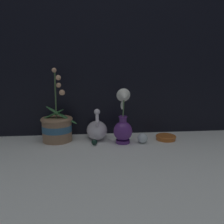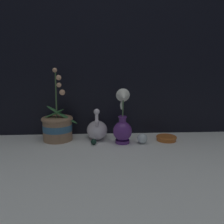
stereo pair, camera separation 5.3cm
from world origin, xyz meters
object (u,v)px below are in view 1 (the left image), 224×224
blue_vase (123,125)px  glass_sphere (143,138)px  swan_figurine (97,129)px  orchid_potted_plant (57,127)px  amber_dish (166,137)px

blue_vase → glass_sphere: bearing=-4.3°
swan_figurine → blue_vase: size_ratio=0.65×
swan_figurine → glass_sphere: 0.27m
swan_figurine → blue_vase: blue_vase is taller
orchid_potted_plant → blue_vase: 0.38m
blue_vase → swan_figurine: bearing=146.5°
swan_figurine → amber_dish: (0.40, -0.06, -0.04)m
glass_sphere → amber_dish: bearing=16.2°
blue_vase → glass_sphere: (0.11, -0.01, -0.07)m
orchid_potted_plant → blue_vase: size_ratio=1.35×
orchid_potted_plant → amber_dish: 0.63m
orchid_potted_plant → amber_dish: orchid_potted_plant is taller
glass_sphere → swan_figurine: bearing=157.9°
orchid_potted_plant → swan_figurine: bearing=3.1°
blue_vase → amber_dish: size_ratio=2.60×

